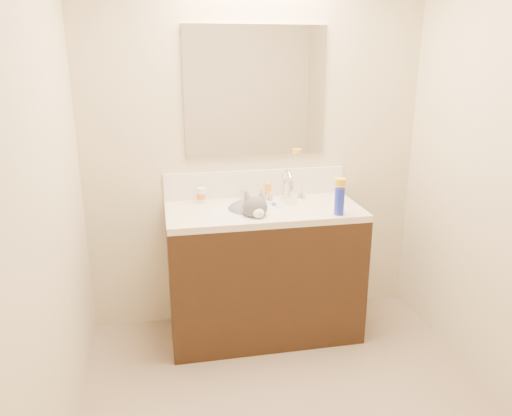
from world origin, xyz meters
name	(u,v)px	position (x,y,z in m)	size (l,w,h in m)	color
room_shell	(316,130)	(0.00, 0.00, 1.49)	(2.24, 2.54, 2.52)	beige
vanity_cabinet	(264,275)	(0.00, 0.97, 0.41)	(1.20, 0.55, 0.82)	black
counter_slab	(264,211)	(0.00, 0.97, 0.84)	(1.20, 0.55, 0.04)	beige
basin	(246,222)	(-0.12, 0.94, 0.79)	(0.45, 0.36, 0.14)	silver
faucet	(287,187)	(0.18, 1.11, 0.95)	(0.28, 0.20, 0.21)	silver
cat	(249,215)	(-0.10, 0.96, 0.83)	(0.35, 0.41, 0.31)	#535053
backsplash	(256,183)	(0.00, 1.24, 0.95)	(1.20, 0.02, 0.18)	silver
mirror	(256,92)	(0.00, 1.24, 1.54)	(0.90, 0.02, 0.80)	white
pill_bottle	(201,195)	(-0.37, 1.17, 0.91)	(0.05, 0.05, 0.10)	silver
pill_label	(201,196)	(-0.37, 1.17, 0.90)	(0.06, 0.06, 0.04)	orange
silver_jar	(245,195)	(-0.08, 1.18, 0.89)	(0.05, 0.05, 0.06)	#B7B7BC
amber_bottle	(268,191)	(0.07, 1.19, 0.91)	(0.04, 0.04, 0.10)	orange
toothbrush	(274,205)	(0.07, 1.01, 0.86)	(0.01, 0.14, 0.01)	silver
toothbrush_head	(274,204)	(0.07, 1.01, 0.87)	(0.02, 0.03, 0.02)	#5A72BF
spray_can	(339,202)	(0.41, 0.77, 0.94)	(0.06, 0.06, 0.16)	#1B2BC1
spray_cap	(340,182)	(0.41, 0.77, 1.06)	(0.07, 0.07, 0.04)	#FFB11A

